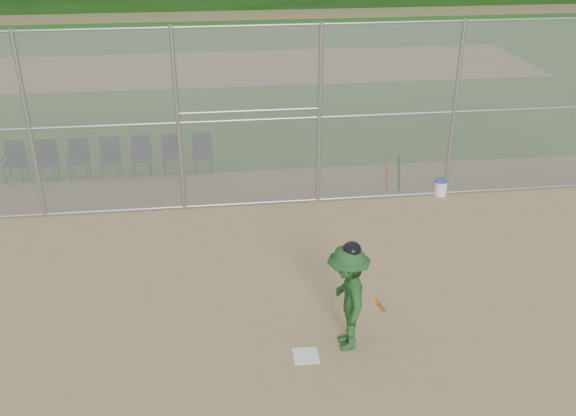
{
  "coord_description": "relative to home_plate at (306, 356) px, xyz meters",
  "views": [
    {
      "loc": [
        -1.34,
        -8.01,
        6.25
      ],
      "look_at": [
        0.0,
        2.5,
        1.1
      ],
      "focal_mm": 40.0,
      "sensor_mm": 36.0,
      "label": 1
    }
  ],
  "objects": [
    {
      "name": "home_plate",
      "position": [
        0.0,
        0.0,
        0.0
      ],
      "size": [
        0.4,
        0.4,
        0.02
      ],
      "primitive_type": "cube",
      "rotation": [
        0.0,
        0.0,
        -0.04
      ],
      "color": "white",
      "rests_on": "ground"
    },
    {
      "name": "spare_bats",
      "position": [
        2.95,
        5.83,
        0.41
      ],
      "size": [
        0.36,
        0.3,
        0.84
      ],
      "color": "#D84C14",
      "rests_on": "ground"
    },
    {
      "name": "chair_4",
      "position": [
        -2.97,
        7.45,
        0.47
      ],
      "size": [
        0.54,
        0.52,
        0.96
      ],
      "primitive_type": null,
      "color": "#0F1C3A",
      "rests_on": "ground"
    },
    {
      "name": "chair_5",
      "position": [
        -2.22,
        7.45,
        0.47
      ],
      "size": [
        0.54,
        0.52,
        0.96
      ],
      "primitive_type": null,
      "color": "#0F1C3A",
      "rests_on": "ground"
    },
    {
      "name": "chair_1",
      "position": [
        -5.23,
        7.45,
        0.47
      ],
      "size": [
        0.54,
        0.52,
        0.96
      ],
      "primitive_type": null,
      "color": "#0F1C3A",
      "rests_on": "ground"
    },
    {
      "name": "chair_2",
      "position": [
        -4.48,
        7.45,
        0.47
      ],
      "size": [
        0.54,
        0.52,
        0.96
      ],
      "primitive_type": null,
      "color": "#0F1C3A",
      "rests_on": "ground"
    },
    {
      "name": "grass_strip",
      "position": [
        0.09,
        18.38,
        -0.0
      ],
      "size": [
        100.0,
        100.0,
        0.0
      ],
      "primitive_type": "plane",
      "color": "#245F1C",
      "rests_on": "ground"
    },
    {
      "name": "chair_6",
      "position": [
        -1.47,
        7.45,
        0.47
      ],
      "size": [
        0.54,
        0.52,
        0.96
      ],
      "primitive_type": null,
      "color": "#0F1C3A",
      "rests_on": "ground"
    },
    {
      "name": "water_cooler",
      "position": [
        3.98,
        5.37,
        0.19
      ],
      "size": [
        0.3,
        0.3,
        0.39
      ],
      "color": "white",
      "rests_on": "ground"
    },
    {
      "name": "chair_3",
      "position": [
        -3.73,
        7.45,
        0.47
      ],
      "size": [
        0.54,
        0.52,
        0.96
      ],
      "primitive_type": null,
      "color": "#0F1C3A",
      "rests_on": "ground"
    },
    {
      "name": "dirt_patch_far",
      "position": [
        0.09,
        18.38,
        0.0
      ],
      "size": [
        24.0,
        24.0,
        0.0
      ],
      "primitive_type": "plane",
      "color": "tan",
      "rests_on": "ground"
    },
    {
      "name": "backstop_fence",
      "position": [
        0.09,
        5.38,
        2.06
      ],
      "size": [
        16.09,
        0.09,
        4.0
      ],
      "color": "gray",
      "rests_on": "ground"
    },
    {
      "name": "batter_at_plate",
      "position": [
        0.65,
        0.2,
        0.87
      ],
      "size": [
        0.92,
        1.28,
        1.81
      ],
      "color": "#1F4F22",
      "rests_on": "ground"
    },
    {
      "name": "chair_0",
      "position": [
        -5.99,
        7.45,
        0.47
      ],
      "size": [
        0.54,
        0.52,
        0.96
      ],
      "primitive_type": null,
      "color": "#0F1C3A",
      "rests_on": "ground"
    },
    {
      "name": "ground",
      "position": [
        0.09,
        0.38,
        -0.01
      ],
      "size": [
        100.0,
        100.0,
        0.0
      ],
      "primitive_type": "plane",
      "color": "tan",
      "rests_on": "ground"
    }
  ]
}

